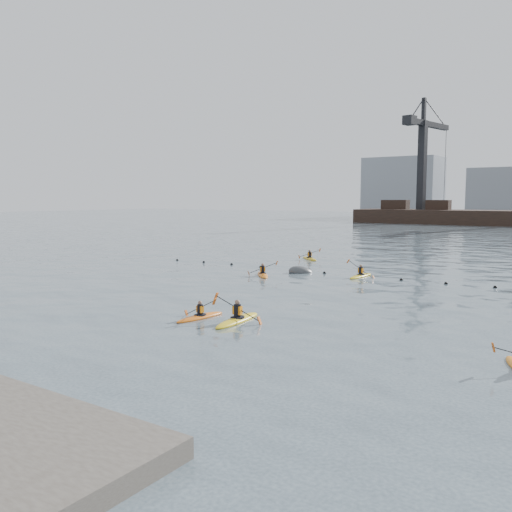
{
  "coord_description": "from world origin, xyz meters",
  "views": [
    {
      "loc": [
        16.43,
        -14.06,
        5.64
      ],
      "look_at": [
        1.47,
        8.04,
        2.8
      ],
      "focal_mm": 38.0,
      "sensor_mm": 36.0,
      "label": 1
    }
  ],
  "objects_px": {
    "kayaker_0": "(200,316)",
    "kayaker_2": "(263,274)",
    "kayaker_1": "(237,319)",
    "kayaker_3": "(361,276)",
    "kayaker_5": "(310,258)",
    "mooring_buoy": "(301,273)"
  },
  "relations": [
    {
      "from": "kayaker_5",
      "to": "kayaker_1",
      "type": "bearing_deg",
      "value": -117.75
    },
    {
      "from": "kayaker_2",
      "to": "mooring_buoy",
      "type": "relative_size",
      "value": 1.45
    },
    {
      "from": "kayaker_0",
      "to": "kayaker_2",
      "type": "relative_size",
      "value": 1.04
    },
    {
      "from": "kayaker_0",
      "to": "kayaker_1",
      "type": "xyz_separation_m",
      "value": [
        1.88,
        0.41,
        0.02
      ]
    },
    {
      "from": "kayaker_0",
      "to": "kayaker_3",
      "type": "xyz_separation_m",
      "value": [
        0.86,
        16.95,
        0.01
      ]
    },
    {
      "from": "kayaker_2",
      "to": "mooring_buoy",
      "type": "height_order",
      "value": "kayaker_2"
    },
    {
      "from": "kayaker_2",
      "to": "kayaker_3",
      "type": "relative_size",
      "value": 0.9
    },
    {
      "from": "kayaker_2",
      "to": "mooring_buoy",
      "type": "bearing_deg",
      "value": 22.3
    },
    {
      "from": "kayaker_0",
      "to": "kayaker_3",
      "type": "distance_m",
      "value": 16.97
    },
    {
      "from": "kayaker_0",
      "to": "kayaker_5",
      "type": "height_order",
      "value": "kayaker_0"
    },
    {
      "from": "kayaker_0",
      "to": "kayaker_2",
      "type": "xyz_separation_m",
      "value": [
        -5.35,
        13.5,
        0.01
      ]
    },
    {
      "from": "kayaker_1",
      "to": "kayaker_3",
      "type": "bearing_deg",
      "value": 87.96
    },
    {
      "from": "kayaker_2",
      "to": "kayaker_3",
      "type": "height_order",
      "value": "kayaker_3"
    },
    {
      "from": "kayaker_1",
      "to": "kayaker_5",
      "type": "xyz_separation_m",
      "value": [
        -9.52,
        24.5,
        -0.01
      ]
    },
    {
      "from": "kayaker_1",
      "to": "kayaker_3",
      "type": "xyz_separation_m",
      "value": [
        -1.02,
        16.54,
        -0.01
      ]
    },
    {
      "from": "kayaker_0",
      "to": "kayaker_5",
      "type": "relative_size",
      "value": 1.07
    },
    {
      "from": "kayaker_2",
      "to": "kayaker_3",
      "type": "distance_m",
      "value": 7.11
    },
    {
      "from": "kayaker_1",
      "to": "kayaker_3",
      "type": "height_order",
      "value": "kayaker_1"
    },
    {
      "from": "kayaker_0",
      "to": "mooring_buoy",
      "type": "height_order",
      "value": "kayaker_0"
    },
    {
      "from": "kayaker_2",
      "to": "kayaker_5",
      "type": "relative_size",
      "value": 1.03
    },
    {
      "from": "kayaker_0",
      "to": "kayaker_3",
      "type": "relative_size",
      "value": 0.93
    },
    {
      "from": "kayaker_1",
      "to": "kayaker_5",
      "type": "relative_size",
      "value": 1.3
    }
  ]
}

